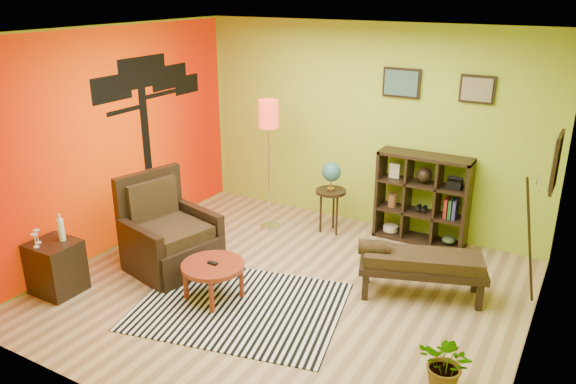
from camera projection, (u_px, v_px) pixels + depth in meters
The scene contains 11 objects.
ground at pixel (285, 290), 6.33m from camera, with size 5.00×5.00×0.00m, color tan.
room_shell at pixel (278, 134), 5.75m from camera, with size 5.04×4.54×2.82m.
zebra_rug at pixel (240, 306), 6.00m from camera, with size 2.15×1.62×0.01m, color white.
coffee_table at pixel (213, 269), 6.05m from camera, with size 0.68×0.68×0.44m.
armchair at pixel (168, 240), 6.76m from camera, with size 1.13×1.13×1.14m.
side_cabinet at pixel (56, 267), 6.21m from camera, with size 0.51×0.46×0.91m.
floor_lamp at pixel (269, 126), 7.46m from camera, with size 0.27×0.27×1.82m.
globe_table at pixel (331, 180), 7.55m from camera, with size 0.41×0.41×1.01m.
cube_shelf at pixel (423, 199), 7.34m from camera, with size 1.20×0.35×1.20m.
bench at pixel (419, 263), 6.09m from camera, with size 1.44×0.91×0.63m.
potted_plant at pixel (447, 369), 4.72m from camera, with size 0.45×0.51×0.39m, color #26661E.
Camera 1 is at (2.78, -4.80, 3.24)m, focal length 35.00 mm.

